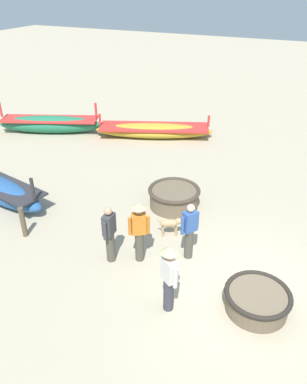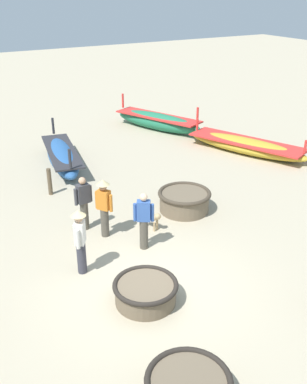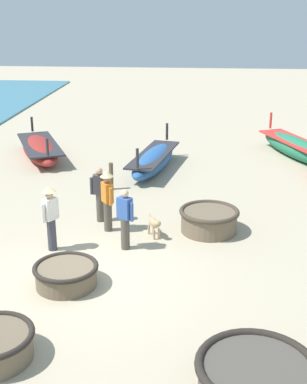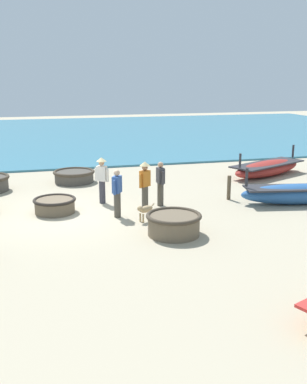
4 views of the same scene
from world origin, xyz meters
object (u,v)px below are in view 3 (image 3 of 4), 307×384
at_px(long_boat_white_hull, 297,148).
at_px(fisherman_standing_left, 107,197).
at_px(coracle_front_right, 209,220).
at_px(long_boat_ochre_hull, 40,149).
at_px(fisherman_hauling, 125,218).
at_px(coracle_center, 66,274).
at_px(dog, 154,224).
at_px(long_boat_blue_hull, 154,160).
at_px(fisherman_by_coracle, 100,193).
at_px(mooring_post_inland, 111,176).
at_px(coracle_nearest, 257,374).
at_px(fisherman_with_hat, 50,214).

height_order(long_boat_white_hull, fisherman_standing_left, fisherman_standing_left).
bearing_deg(coracle_front_right, long_boat_ochre_hull, 134.82).
bearing_deg(fisherman_hauling, coracle_front_right, 30.96).
bearing_deg(long_boat_ochre_hull, long_boat_white_hull, 5.44).
height_order(coracle_front_right, fisherman_hauling, fisherman_hauling).
distance_m(coracle_center, dog, 3.18).
relative_size(long_boat_blue_hull, fisherman_hauling, 2.80).
bearing_deg(fisherman_by_coracle, long_boat_ochre_hull, 119.88).
bearing_deg(mooring_post_inland, coracle_nearest, -67.52).
xyz_separation_m(coracle_nearest, mooring_post_inland, (-3.84, 9.29, 0.18)).
distance_m(coracle_center, coracle_front_right, 4.46).
xyz_separation_m(long_boat_ochre_hull, fisherman_hauling, (4.46, -7.83, 0.48)).
bearing_deg(fisherman_with_hat, dog, 21.58).
distance_m(long_boat_blue_hull, long_boat_white_hull, 5.90).
bearing_deg(mooring_post_inland, fisherman_standing_left, -82.21).
bearing_deg(long_boat_ochre_hull, coracle_front_right, -45.18).
xyz_separation_m(long_boat_ochre_hull, dog, (5.12, -7.07, 0.01)).
xyz_separation_m(fisherman_hauling, dog, (0.66, 0.76, -0.46)).
relative_size(long_boat_ochre_hull, long_boat_white_hull, 0.94).
bearing_deg(coracle_front_right, long_boat_blue_hull, 110.12).
xyz_separation_m(fisherman_with_hat, fisherman_hauling, (1.80, 0.22, -0.12)).
relative_size(coracle_center, coracle_front_right, 0.89).
xyz_separation_m(fisherman_by_coracle, mooring_post_inland, (-0.13, 2.67, -0.38)).
xyz_separation_m(long_boat_blue_hull, mooring_post_inland, (-1.20, -2.21, 0.07)).
xyz_separation_m(long_boat_white_hull, fisherman_with_hat, (-7.41, -9.01, 0.56)).
relative_size(coracle_front_right, mooring_post_inland, 1.78).
xyz_separation_m(fisherman_with_hat, mooring_post_inland, (0.73, 4.60, -0.51)).
distance_m(dog, mooring_post_inland, 4.02).
bearing_deg(fisherman_hauling, coracle_center, -117.99).
height_order(dog, mooring_post_inland, mooring_post_inland).
bearing_deg(long_boat_blue_hull, mooring_post_inland, -118.46).
height_order(fisherman_with_hat, fisherman_standing_left, same).
distance_m(coracle_center, coracle_nearest, 4.82).
distance_m(fisherman_hauling, dog, 1.11).
bearing_deg(mooring_post_inland, coracle_front_right, -44.82).
relative_size(coracle_nearest, dog, 3.17).
distance_m(long_boat_blue_hull, fisherman_standing_left, 5.60).
height_order(fisherman_hauling, fisherman_by_coracle, same).
bearing_deg(long_boat_ochre_hull, fisherman_by_coracle, -60.12).
relative_size(long_boat_blue_hull, long_boat_white_hull, 0.93).
bearing_deg(long_boat_ochre_hull, coracle_center, -70.67).
height_order(coracle_front_right, mooring_post_inland, mooring_post_inland).
xyz_separation_m(fisherman_by_coracle, fisherman_standing_left, (0.33, -0.64, 0.12)).
height_order(coracle_center, coracle_nearest, coracle_center).
relative_size(long_boat_white_hull, fisherman_hauling, 3.00).
distance_m(coracle_nearest, mooring_post_inland, 10.05).
height_order(coracle_nearest, dog, dog).
bearing_deg(fisherman_standing_left, fisherman_by_coracle, 116.96).
xyz_separation_m(fisherman_hauling, fisherman_by_coracle, (-0.94, 1.71, 0.00)).
height_order(coracle_center, long_boat_white_hull, long_boat_white_hull).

